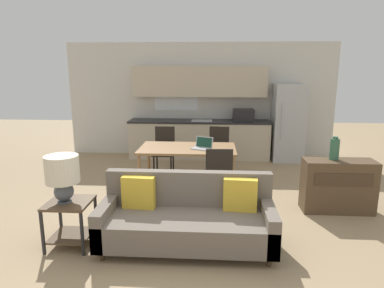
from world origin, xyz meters
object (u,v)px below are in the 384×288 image
Objects in this scene: refrigerator at (288,123)px; dining_chair_near_right at (219,175)px; table_lamp at (62,174)px; dining_chair_far_right at (218,149)px; dining_table at (188,151)px; credenza at (338,186)px; dining_chair_far_left at (164,149)px; vase at (335,149)px; couch at (187,219)px; laptop at (203,146)px; side_table at (70,216)px.

refrigerator is 1.85× the size of dining_chair_near_right.
table_lamp is 3.57m from dining_chair_far_right.
dining_chair_far_right is at bearing 57.61° from dining_table.
table_lamp is 3.85m from credenza.
vase is at bearing -30.12° from dining_chair_far_left.
dining_chair_far_left reaches higher than dining_table.
dining_chair_far_left is (-0.69, 2.87, 0.18)m from couch.
table_lamp is at bearing 33.89° from dining_chair_near_right.
refrigerator is at bearing 72.13° from laptop.
dining_table is 1.64× the size of credenza.
vase reaches higher than table_lamp.
refrigerator is 0.86× the size of couch.
dining_chair_far_right is (0.55, 0.87, -0.17)m from dining_table.
dining_table is at bearing -59.71° from dining_chair_near_right.
laptop is (0.11, 1.99, 0.45)m from couch.
side_table is 0.59× the size of dining_chair_far_left.
table_lamp is at bearing -103.18° from dining_chair_far_left.
dining_table is 3.02× the size of side_table.
dining_table is 1.04m from dining_chair_near_right.
dining_chair_far_right is 1.74m from dining_chair_near_right.
couch is at bearing -75.58° from dining_chair_far_left.
vase is at bearing 20.65° from table_lamp.
dining_chair_near_right is (-1.69, -0.02, -0.43)m from vase.
table_lamp is 0.55× the size of credenza.
credenza is (0.16, -2.94, -0.48)m from refrigerator.
vase is at bearing 20.60° from side_table.
couch is 1.26m from dining_chair_near_right.
dining_chair_far_right is at bearing 134.37° from vase.
table_lamp is at bearing -155.33° from side_table.
couch is 1.99× the size of credenza.
laptop is at bearing -12.74° from dining_table.
table_lamp is at bearing -120.58° from dining_table.
vase reaches higher than laptop.
dining_table is at bearing 158.84° from credenza.
dining_chair_far_right is (0.40, 2.92, 0.18)m from couch.
dining_table is 2.09m from couch.
dining_chair_far_right is (-1.76, 1.76, 0.12)m from credenza.
side_table is 2.61m from laptop.
dining_chair_far_right and dining_chair_near_right have the same top height.
table_lamp reaches higher than dining_chair_near_right.
vase is at bearing -88.42° from refrigerator.
dining_chair_far_left and dining_chair_near_right have the same top height.
refrigerator is 3.15× the size of side_table.
couch is (-1.99, -4.10, -0.54)m from refrigerator.
dining_table is at bearing 59.42° from table_lamp.
side_table is 0.59× the size of dining_chair_near_right.
laptop is at bearing 86.75° from couch.
dining_chair_near_right is (1.82, 1.30, -0.39)m from table_lamp.
vase is at bearing 150.37° from credenza.
couch reaches higher than credenza.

